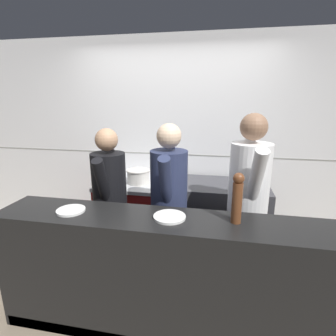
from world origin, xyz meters
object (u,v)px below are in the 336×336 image
at_px(oven_range, 136,214).
at_px(chef_head_cook, 110,201).
at_px(pepper_mill, 237,197).
at_px(plated_dish_appetiser, 170,217).
at_px(chef_line, 248,200).
at_px(plated_dish_main, 71,210).
at_px(chef_sous, 169,203).
at_px(stock_pot, 138,176).

relative_size(oven_range, chef_head_cook, 0.55).
relative_size(oven_range, pepper_mill, 2.35).
distance_m(oven_range, plated_dish_appetiser, 1.45).
relative_size(oven_range, chef_line, 0.50).
bearing_deg(plated_dish_appetiser, plated_dish_main, -177.58).
bearing_deg(chef_sous, chef_head_cook, 174.76).
bearing_deg(plated_dish_main, chef_sous, 35.79).
bearing_deg(plated_dish_appetiser, chef_sous, 101.20).
xyz_separation_m(chef_head_cook, chef_line, (1.29, 0.06, 0.08)).
distance_m(oven_range, plated_dish_main, 1.34).
distance_m(stock_pot, chef_head_cook, 0.65).
relative_size(plated_dish_appetiser, chef_sous, 0.15).
relative_size(stock_pot, plated_dish_appetiser, 1.15).
distance_m(stock_pot, plated_dish_appetiser, 1.26).
bearing_deg(chef_sous, oven_range, 124.73).
bearing_deg(chef_head_cook, chef_sous, -8.98).
relative_size(chef_sous, chef_line, 0.95).
distance_m(oven_range, pepper_mill, 1.78).
distance_m(plated_dish_main, chef_head_cook, 0.54).
bearing_deg(chef_head_cook, oven_range, 80.22).
distance_m(stock_pot, plated_dish_main, 1.17).
relative_size(chef_head_cook, chef_sous, 0.97).
relative_size(oven_range, chef_sous, 0.53).
bearing_deg(plated_dish_main, plated_dish_appetiser, 2.42).
relative_size(oven_range, plated_dish_main, 3.94).
xyz_separation_m(plated_dish_main, plated_dish_appetiser, (0.78, 0.03, 0.00)).
bearing_deg(chef_head_cook, chef_line, -4.72).
distance_m(plated_dish_appetiser, chef_sous, 0.48).
distance_m(plated_dish_main, plated_dish_appetiser, 0.78).
distance_m(stock_pot, chef_line, 1.33).
bearing_deg(plated_dish_appetiser, oven_range, 119.03).
height_order(oven_range, chef_head_cook, chef_head_cook).
bearing_deg(plated_dish_appetiser, chef_line, 41.30).
bearing_deg(stock_pot, chef_line, -25.74).
xyz_separation_m(oven_range, chef_head_cook, (-0.03, -0.69, 0.45)).
relative_size(oven_range, plated_dish_appetiser, 3.59).
bearing_deg(chef_head_cook, plated_dish_main, -108.74).
bearing_deg(chef_sous, plated_dish_main, -147.80).
xyz_separation_m(oven_range, plated_dish_main, (-0.13, -1.20, 0.57)).
xyz_separation_m(stock_pot, chef_head_cook, (-0.09, -0.64, -0.07)).
xyz_separation_m(plated_dish_appetiser, chef_line, (0.61, 0.54, -0.04)).
xyz_separation_m(stock_pot, plated_dish_main, (-0.20, -1.15, 0.05)).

